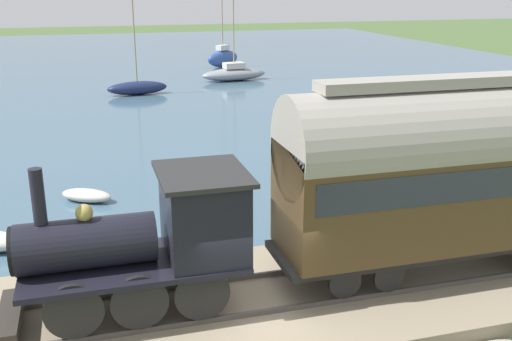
# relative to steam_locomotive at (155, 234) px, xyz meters

# --- Properties ---
(ground_plane) EXTENTS (200.00, 200.00, 0.00)m
(ground_plane) POSITION_rel_steam_locomotive_xyz_m (-0.51, -2.01, -2.37)
(ground_plane) COLOR #476033
(harbor_water) EXTENTS (80.00, 80.00, 0.01)m
(harbor_water) POSITION_rel_steam_locomotive_xyz_m (42.88, -2.01, -2.36)
(harbor_water) COLOR #426075
(harbor_water) RESTS_ON ground
(rail_embankment) EXTENTS (5.16, 56.00, 0.67)m
(rail_embankment) POSITION_rel_steam_locomotive_xyz_m (-0.00, -2.01, -2.09)
(rail_embankment) COLOR gray
(rail_embankment) RESTS_ON ground
(steam_locomotive) EXTENTS (2.26, 5.23, 3.32)m
(steam_locomotive) POSITION_rel_steam_locomotive_xyz_m (0.00, 0.00, 0.00)
(steam_locomotive) COLOR black
(steam_locomotive) RESTS_ON rail_embankment
(passenger_coach) EXTENTS (2.35, 8.68, 4.73)m
(passenger_coach) POSITION_rel_steam_locomotive_xyz_m (0.00, -7.07, 0.92)
(passenger_coach) COLOR black
(passenger_coach) RESTS_ON rail_embankment
(sailboat_navy) EXTENTS (1.65, 4.22, 8.94)m
(sailboat_navy) POSITION_rel_steam_locomotive_xyz_m (29.87, -2.28, -1.82)
(sailboat_navy) COLOR #192347
(sailboat_navy) RESTS_ON harbor_water
(sailboat_blue) EXTENTS (2.87, 3.68, 8.11)m
(sailboat_blue) POSITION_rel_steam_locomotive_xyz_m (42.15, -11.14, -1.52)
(sailboat_blue) COLOR #335199
(sailboat_blue) RESTS_ON harbor_water
(sailboat_gray) EXTENTS (2.34, 5.44, 7.19)m
(sailboat_gray) POSITION_rel_steam_locomotive_xyz_m (34.07, -10.18, -1.80)
(sailboat_gray) COLOR gray
(sailboat_gray) RESTS_ON harbor_water
(rowboat_off_pier) EXTENTS (2.54, 2.27, 0.45)m
(rowboat_off_pier) POSITION_rel_steam_locomotive_xyz_m (5.38, -6.26, -2.13)
(rowboat_off_pier) COLOR silver
(rowboat_off_pier) RESTS_ON harbor_water
(rowboat_far_out) EXTENTS (1.66, 2.02, 0.44)m
(rowboat_far_out) POSITION_rel_steam_locomotive_xyz_m (9.02, 1.43, -2.14)
(rowboat_far_out) COLOR beige
(rowboat_far_out) RESTS_ON harbor_water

